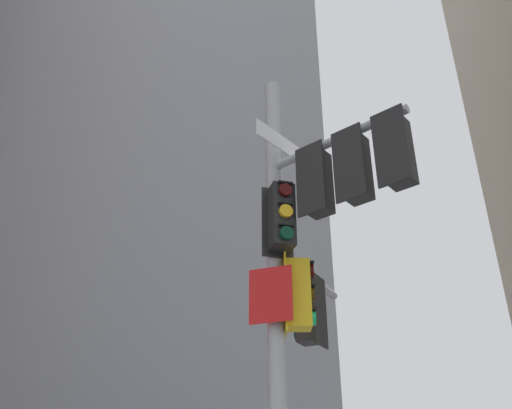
% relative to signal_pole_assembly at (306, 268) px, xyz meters
% --- Properties ---
extents(building_mid_block, '(17.74, 17.74, 37.64)m').
position_rel_signal_pole_assembly_xyz_m(building_mid_block, '(-2.53, 24.51, 13.60)').
color(building_mid_block, '#9399A3').
rests_on(building_mid_block, ground).
extents(signal_pole_assembly, '(2.02, 3.76, 8.70)m').
position_rel_signal_pole_assembly_xyz_m(signal_pole_assembly, '(0.00, 0.00, 0.00)').
color(signal_pole_assembly, '#9EA0A3').
rests_on(signal_pole_assembly, ground).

